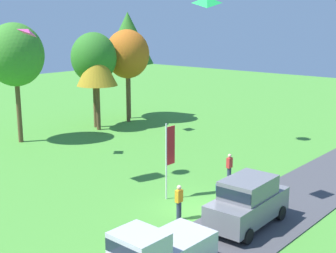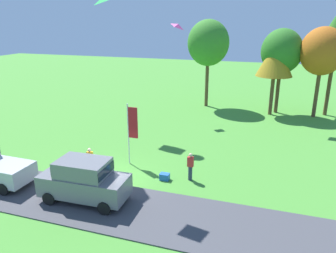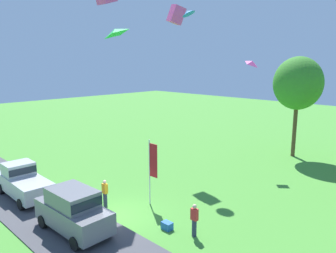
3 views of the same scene
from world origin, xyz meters
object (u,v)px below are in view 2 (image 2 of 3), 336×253
Objects in this scene: tree_left_of_center at (322,52)px; person_beside_suv at (190,166)px; tree_right_of_center at (282,52)px; flag_banner at (131,127)px; tree_center_back at (275,58)px; car_suv_by_flagpole at (84,179)px; kite_diamond_high_left at (178,25)px; person_on_lawn at (90,161)px; tree_far_right at (208,43)px; cooler_box at (165,177)px.

person_beside_suv is at bearing -116.03° from tree_left_of_center.
tree_right_of_center is at bearing 75.04° from person_beside_suv.
flag_banner is (-4.20, 1.02, 1.71)m from person_beside_suv.
tree_center_back reaches higher than flag_banner.
car_suv_by_flagpole is at bearing -113.46° from tree_right_of_center.
tree_center_back is (8.69, 20.27, 4.28)m from car_suv_by_flagpole.
person_beside_suv is at bearing -104.07° from tree_center_back.
tree_right_of_center is (4.59, 17.20, 5.26)m from person_beside_suv.
tree_center_back is at bearing 22.07° from kite_diamond_high_left.
tree_far_right is at bearing 80.07° from person_on_lawn.
tree_left_of_center is at bearing 60.76° from cooler_box.
person_beside_suv is 4.65m from flag_banner.
cooler_box is (-5.52, -16.69, -5.37)m from tree_center_back.
car_suv_by_flagpole is 0.63× the size of tree_center_back.
tree_far_right is at bearing 177.09° from tree_right_of_center.
car_suv_by_flagpole is 4.91m from cooler_box.
tree_left_of_center is at bearing 51.76° from flag_banner.
cooler_box is (-6.05, -17.66, -5.93)m from tree_right_of_center.
tree_far_right is (1.88, 21.62, 5.45)m from car_suv_by_flagpole.
tree_center_back is (10.10, 17.39, 4.69)m from person_on_lawn.
person_on_lawn is 19.90m from tree_far_right.
person_on_lawn is at bearing -120.06° from tree_right_of_center.
tree_center_back is 6.85× the size of kite_diamond_high_left.
cooler_box is at bearing -85.88° from tree_far_right.
tree_left_of_center reaches higher than flag_banner.
tree_right_of_center is 3.60m from tree_left_of_center.
tree_left_of_center is 13.57m from kite_diamond_high_left.
person_beside_suv is 0.20× the size of tree_left_of_center.
tree_right_of_center is at bearing 61.54° from tree_center_back.
person_on_lawn is at bearing 115.89° from car_suv_by_flagpole.
tree_center_back is 1.24m from tree_right_of_center.
tree_far_right reaches higher than car_suv_by_flagpole.
kite_diamond_high_left reaches higher than cooler_box.
car_suv_by_flagpole is 0.55× the size of tree_left_of_center.
car_suv_by_flagpole is 24.88m from tree_left_of_center.
person_on_lawn is at bearing -95.87° from kite_diamond_high_left.
person_on_lawn is at bearing -99.93° from tree_far_right.
tree_right_of_center is 19.59m from cooler_box.
tree_left_of_center reaches higher than tree_right_of_center.
person_on_lawn is at bearing -128.46° from tree_left_of_center.
cooler_box is (-1.45, -0.47, -0.68)m from person_beside_suv.
car_suv_by_flagpole is at bearing -94.96° from tree_far_right.
car_suv_by_flagpole is at bearing -138.81° from person_beside_suv.
car_suv_by_flagpole is 4.34× the size of kite_diamond_high_left.
kite_diamond_high_left reaches higher than tree_left_of_center.
kite_diamond_high_left is at bearing -162.61° from tree_left_of_center.
car_suv_by_flagpole is at bearing -131.54° from cooler_box.
cooler_box is at bearing -119.24° from tree_left_of_center.
flag_banner is (-1.45, -16.54, -4.15)m from tree_far_right.
tree_far_right is 17.12m from flag_banner.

